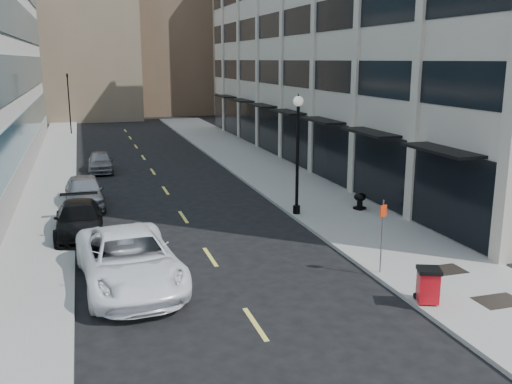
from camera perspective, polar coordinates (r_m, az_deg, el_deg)
ground at (r=15.22m, az=2.20°, el=-16.23°), size 160.00×160.00×0.00m
sidewalk_right at (r=35.40m, az=3.06°, el=1.06°), size 5.00×80.00×0.15m
sidewalk_left at (r=33.41m, az=-20.14°, el=-0.47°), size 3.00×80.00×0.15m
building_right at (r=44.93m, az=11.78°, el=14.81°), size 15.30×46.50×18.25m
skyline_tan_near at (r=80.78m, az=-17.45°, el=17.19°), size 14.00×18.00×28.00m
skyline_tan_far at (r=91.09m, az=-23.80°, el=14.27°), size 12.00×14.00×22.00m
skyline_stone at (r=81.69m, az=-1.10°, el=14.90°), size 10.00×14.00×20.00m
grate_mid at (r=19.50m, az=23.11°, el=-9.99°), size 1.40×1.00×0.01m
grate_far at (r=21.53m, az=18.34°, el=-7.40°), size 1.40×1.00×0.01m
road_centerline at (r=30.76m, az=-8.24°, el=-1.04°), size 0.15×68.20×0.01m
traffic_signal at (r=60.55m, az=-18.36°, el=10.82°), size 0.66×0.66×6.98m
car_white_van at (r=19.67m, az=-12.57°, el=-6.63°), size 3.55×6.83×1.84m
car_black_pickup at (r=25.75m, az=-17.27°, el=-2.66°), size 2.08×4.99×1.44m
car_silver_sedan at (r=30.77m, az=-16.79°, el=0.06°), size 2.09×4.80×1.61m
car_grey_sedan at (r=40.10m, az=-15.29°, el=2.95°), size 1.75×4.14×1.40m
trash_bin at (r=18.42m, az=16.83°, el=-8.82°), size 0.89×0.89×1.12m
lamppost at (r=27.13m, az=4.18°, el=4.80°), size 0.48×0.48×5.79m
sign_post at (r=20.21m, az=12.53°, el=-3.41°), size 0.30×0.12×2.62m
urn_planter at (r=28.85m, az=10.35°, el=-0.71°), size 0.62×0.62×0.85m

